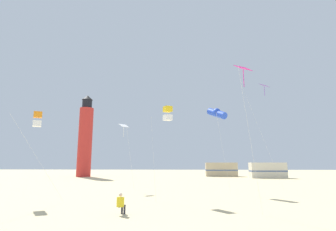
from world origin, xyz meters
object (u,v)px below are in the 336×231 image
kite_diamond_violet (264,90)px  rv_van_cream (268,170)px  rv_van_tan (221,169)px  kite_box_orange (37,119)px  kite_flyer_standing (121,203)px  lighthouse_distant (85,138)px  kite_tube_blue (217,113)px  kite_diamond_magenta (244,73)px  kite_box_gold (168,113)px  kite_diamond_white (124,128)px

kite_diamond_violet → rv_van_cream: 24.30m
rv_van_tan → rv_van_cream: same height
kite_box_orange → kite_diamond_violet: bearing=25.4°
kite_flyer_standing → kite_box_orange: (-7.70, 4.67, 5.46)m
kite_box_orange → lighthouse_distant: bearing=104.1°
kite_flyer_standing → kite_diamond_violet: (12.75, 14.38, 10.25)m
kite_tube_blue → kite_box_orange: 16.21m
kite_flyer_standing → kite_box_orange: bearing=-14.3°
kite_tube_blue → kite_diamond_magenta: bearing=-89.1°
kite_box_gold → rv_van_cream: 34.60m
kite_diamond_magenta → rv_van_cream: kite_diamond_magenta is taller
kite_box_orange → lighthouse_distant: lighthouse_distant is taller
rv_van_tan → kite_box_gold: bearing=-103.2°
kite_box_gold → rv_van_tan: kite_box_gold is taller
kite_flyer_standing → kite_tube_blue: (6.96, 11.39, 7.07)m
kite_flyer_standing → lighthouse_distant: bearing=-50.3°
kite_box_orange → kite_box_gold: 10.09m
kite_tube_blue → rv_van_tan: size_ratio=1.29×
kite_diamond_violet → rv_van_tan: size_ratio=1.78×
kite_diamond_violet → rv_van_tan: bearing=92.2°
kite_diamond_white → kite_flyer_standing: bearing=-78.1°
kite_tube_blue → kite_box_orange: (-14.66, -6.72, -1.62)m
kite_box_orange → rv_van_cream: 41.50m
kite_diamond_magenta → rv_van_cream: (12.28, 35.08, -6.76)m
kite_tube_blue → kite_box_gold: kite_tube_blue is taller
kite_box_orange → kite_diamond_magenta: (14.83, -4.02, 2.08)m
kite_box_gold → kite_box_orange: bearing=-171.5°
lighthouse_distant → rv_van_cream: (35.59, -2.73, -6.45)m
kite_box_orange → kite_diamond_white: kite_diamond_white is taller
lighthouse_distant → kite_box_orange: bearing=-75.9°
kite_flyer_standing → lighthouse_distant: lighthouse_distant is taller
kite_diamond_violet → lighthouse_distant: lighthouse_distant is taller
kite_tube_blue → lighthouse_distant: (-23.14, 27.07, 0.15)m
kite_diamond_white → lighthouse_distant: lighthouse_distant is taller
kite_diamond_violet → kite_box_orange: 23.14m
kite_box_gold → lighthouse_distant: bearing=119.7°
kite_tube_blue → rv_van_tan: (4.77, 29.91, -6.30)m
kite_diamond_violet → kite_tube_blue: bearing=-152.7°
kite_flyer_standing → kite_diamond_magenta: kite_diamond_magenta is taller
kite_diamond_magenta → lighthouse_distant: lighthouse_distant is taller
rv_van_cream → kite_flyer_standing: bearing=-118.7°
kite_flyer_standing → rv_van_tan: rv_van_tan is taller
kite_box_gold → rv_van_tan: bearing=74.9°
kite_tube_blue → lighthouse_distant: size_ratio=0.50×
kite_diamond_violet → kite_diamond_magenta: size_ratio=1.34×
kite_diamond_white → lighthouse_distant: bearing=117.9°
kite_diamond_violet → kite_diamond_magenta: bearing=-112.3°
kite_diamond_violet → kite_tube_blue: size_ratio=1.39×
kite_box_orange → rv_van_tan: size_ratio=1.02×
kite_tube_blue → rv_van_cream: bearing=62.9°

